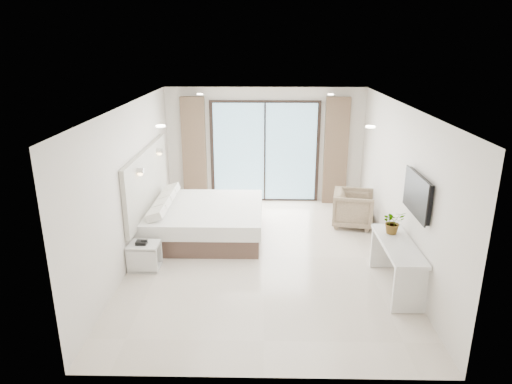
% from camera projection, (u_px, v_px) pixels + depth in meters
% --- Properties ---
extents(ground, '(6.20, 6.20, 0.00)m').
position_uv_depth(ground, '(264.00, 257.00, 8.19)').
color(ground, beige).
rests_on(ground, ground).
extents(room_shell, '(4.62, 6.22, 2.72)m').
position_uv_depth(room_shell, '(254.00, 160.00, 8.48)').
color(room_shell, silver).
rests_on(room_shell, ground).
extents(bed, '(2.23, 2.13, 0.76)m').
position_uv_depth(bed, '(204.00, 220.00, 8.98)').
color(bed, brown).
rests_on(bed, ground).
extents(nightstand, '(0.51, 0.42, 0.46)m').
position_uv_depth(nightstand, '(145.00, 256.00, 7.69)').
color(nightstand, silver).
rests_on(nightstand, ground).
extents(phone, '(0.18, 0.14, 0.06)m').
position_uv_depth(phone, '(142.00, 243.00, 7.59)').
color(phone, black).
rests_on(phone, nightstand).
extents(console_desk, '(0.48, 1.54, 0.77)m').
position_uv_depth(console_desk, '(397.00, 256.00, 6.98)').
color(console_desk, silver).
rests_on(console_desk, ground).
extents(plant, '(0.42, 0.45, 0.30)m').
position_uv_depth(plant, '(393.00, 224.00, 7.23)').
color(plant, '#33662D').
rests_on(plant, console_desk).
extents(armchair, '(0.88, 0.92, 0.82)m').
position_uv_depth(armchair, '(353.00, 207.00, 9.47)').
color(armchair, '#9C8166').
rests_on(armchair, ground).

